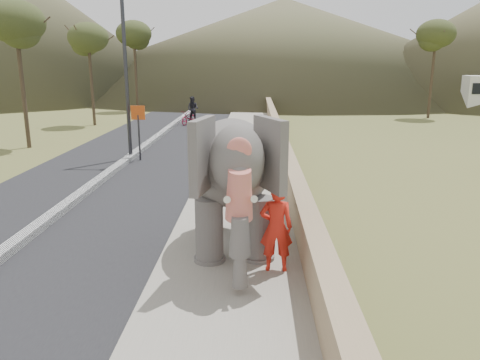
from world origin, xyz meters
name	(u,v)px	position (x,y,z in m)	size (l,w,h in m)	color
ground	(226,294)	(0.00, 0.00, 0.00)	(160.00, 160.00, 0.00)	olive
road	(116,171)	(-5.00, 10.00, 0.01)	(7.00, 120.00, 0.03)	black
median	(116,168)	(-5.00, 10.00, 0.11)	(0.35, 120.00, 0.22)	black
walkway	(242,170)	(0.00, 10.00, 0.07)	(3.00, 120.00, 0.15)	#9E9687
parapet	(284,158)	(1.65, 10.00, 0.55)	(0.30, 120.00, 1.10)	tan
lamppost	(132,46)	(-4.69, 12.32, 4.87)	(1.76, 0.36, 8.00)	#2F2F34
signboard	(138,123)	(-4.50, 12.00, 1.64)	(0.60, 0.08, 2.40)	#2D2D33
distant_car	(432,101)	(16.78, 36.18, 0.72)	(1.70, 4.23, 1.44)	silver
hill_far	(284,44)	(5.00, 70.00, 7.00)	(80.00, 80.00, 14.00)	brown
elephant_and_man	(232,180)	(0.02, 2.13, 1.64)	(2.54, 4.36, 3.01)	slate
motorcyclist	(191,114)	(-3.92, 24.17, 0.74)	(1.41, 1.96, 1.93)	maroon
trees	(339,70)	(6.28, 25.36, 3.67)	(47.41, 37.08, 7.88)	#473828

